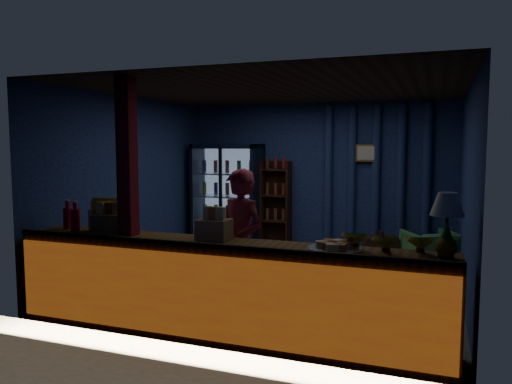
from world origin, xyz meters
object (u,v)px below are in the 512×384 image
pastry_tray (335,248)px  green_chair (430,252)px  shopkeeper (240,245)px  table_lamp (447,207)px

pastry_tray → green_chair: bearing=76.7°
green_chair → shopkeeper: bearing=26.0°
shopkeeper → pastry_tray: size_ratio=3.32×
green_chair → table_lamp: size_ratio=1.27×
shopkeeper → pastry_tray: shopkeeper is taller
shopkeeper → green_chair: bearing=76.9°
shopkeeper → table_lamp: 2.19m
table_lamp → green_chair: bearing=92.6°
pastry_tray → table_lamp: table_lamp is taller
green_chair → table_lamp: table_lamp is taller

